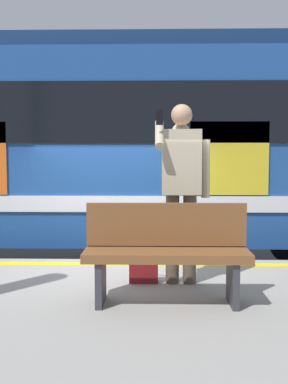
{
  "coord_description": "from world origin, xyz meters",
  "views": [
    {
      "loc": [
        -0.54,
        5.97,
        2.33
      ],
      "look_at": [
        -0.41,
        0.3,
        1.9
      ],
      "focal_mm": 43.7,
      "sensor_mm": 36.0,
      "label": 1
    }
  ],
  "objects_px": {
    "handbag": "(144,267)",
    "bench": "(166,249)",
    "train_carriage": "(107,144)",
    "passenger": "(182,178)"
  },
  "relations": [
    {
      "from": "handbag",
      "to": "bench",
      "type": "relative_size",
      "value": 0.23
    },
    {
      "from": "handbag",
      "to": "passenger",
      "type": "bearing_deg",
      "value": 179.51
    },
    {
      "from": "passenger",
      "to": "handbag",
      "type": "height_order",
      "value": "passenger"
    },
    {
      "from": "handbag",
      "to": "train_carriage",
      "type": "bearing_deg",
      "value": -78.04
    },
    {
      "from": "handbag",
      "to": "bench",
      "type": "xyz_separation_m",
      "value": [
        -0.22,
        0.66,
        0.33
      ]
    },
    {
      "from": "train_carriage",
      "to": "bench",
      "type": "bearing_deg",
      "value": 103.07
    },
    {
      "from": "train_carriage",
      "to": "handbag",
      "type": "xyz_separation_m",
      "value": [
        -0.72,
        3.42,
        -1.39
      ]
    },
    {
      "from": "train_carriage",
      "to": "passenger",
      "type": "height_order",
      "value": "train_carriage"
    },
    {
      "from": "passenger",
      "to": "bench",
      "type": "distance_m",
      "value": 0.92
    },
    {
      "from": "train_carriage",
      "to": "passenger",
      "type": "relative_size",
      "value": 5.91
    }
  ]
}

